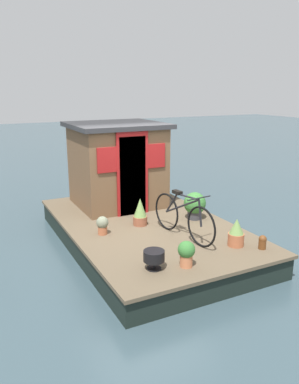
% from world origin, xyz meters
% --- Properties ---
extents(ground_plane, '(60.00, 60.00, 0.00)m').
position_xyz_m(ground_plane, '(0.00, 0.00, 0.00)').
color(ground_plane, '#384C54').
extents(houseboat_deck, '(5.14, 3.12, 0.46)m').
position_xyz_m(houseboat_deck, '(0.00, 0.00, 0.23)').
color(houseboat_deck, brown).
rests_on(houseboat_deck, ground_plane).
extents(houseboat_cabin, '(1.91, 2.06, 1.91)m').
position_xyz_m(houseboat_cabin, '(1.46, 0.00, 1.43)').
color(houseboat_cabin, brown).
rests_on(houseboat_cabin, houseboat_deck).
extents(bicycle, '(1.72, 0.50, 0.87)m').
position_xyz_m(bicycle, '(-1.02, -0.27, 0.86)').
color(bicycle, black).
rests_on(bicycle, houseboat_deck).
extents(potted_plant_succulent, '(0.47, 0.47, 0.57)m').
position_xyz_m(potted_plant_succulent, '(-0.25, -1.04, 0.77)').
color(potted_plant_succulent, '#38383D').
rests_on(potted_plant_succulent, houseboat_deck).
extents(potted_plant_rosemary, '(0.28, 0.28, 0.55)m').
position_xyz_m(potted_plant_rosemary, '(-0.07, 0.14, 0.73)').
color(potted_plant_rosemary, '#935138').
rests_on(potted_plant_rosemary, houseboat_deck).
extents(potted_plant_lavender, '(0.27, 0.27, 0.42)m').
position_xyz_m(potted_plant_lavender, '(-2.07, 0.31, 0.69)').
color(potted_plant_lavender, '#C6754C').
rests_on(potted_plant_lavender, houseboat_deck).
extents(potted_plant_fern, '(0.23, 0.23, 0.35)m').
position_xyz_m(potted_plant_fern, '(-0.21, 1.00, 0.65)').
color(potted_plant_fern, '#B2603D').
rests_on(potted_plant_fern, houseboat_deck).
extents(potted_plant_mint, '(0.28, 0.28, 0.49)m').
position_xyz_m(potted_plant_mint, '(-1.78, -0.89, 0.70)').
color(potted_plant_mint, '#B2603D').
rests_on(potted_plant_mint, houseboat_deck).
extents(charcoal_grill, '(0.33, 0.33, 0.30)m').
position_xyz_m(charcoal_grill, '(-1.93, 0.80, 0.67)').
color(charcoal_grill, black).
rests_on(charcoal_grill, houseboat_deck).
extents(mooring_bollard, '(0.14, 0.14, 0.24)m').
position_xyz_m(mooring_bollard, '(-2.09, -1.21, 0.59)').
color(mooring_bollard, brown).
rests_on(mooring_bollard, houseboat_deck).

